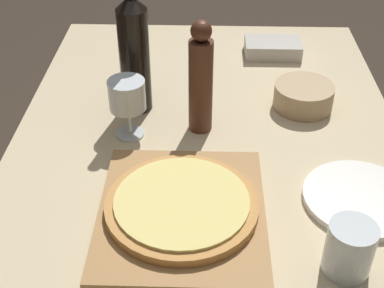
{
  "coord_description": "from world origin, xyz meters",
  "views": [
    {
      "loc": [
        -0.01,
        -0.87,
        1.42
      ],
      "look_at": [
        -0.03,
        -0.01,
        0.78
      ],
      "focal_mm": 50.0,
      "sensor_mm": 36.0,
      "label": 1
    }
  ],
  "objects_px": {
    "pizza": "(182,204)",
    "small_bowl": "(303,96)",
    "wine_glass": "(127,97)",
    "wine_bottle": "(134,52)",
    "pepper_mill": "(201,80)"
  },
  "relations": [
    {
      "from": "pizza",
      "to": "small_bowl",
      "type": "xyz_separation_m",
      "value": [
        0.28,
        0.39,
        -0.0
      ]
    },
    {
      "from": "pizza",
      "to": "small_bowl",
      "type": "bearing_deg",
      "value": 54.77
    },
    {
      "from": "wine_glass",
      "to": "small_bowl",
      "type": "distance_m",
      "value": 0.43
    },
    {
      "from": "wine_bottle",
      "to": "small_bowl",
      "type": "height_order",
      "value": "wine_bottle"
    },
    {
      "from": "pepper_mill",
      "to": "wine_glass",
      "type": "xyz_separation_m",
      "value": [
        -0.16,
        -0.03,
        -0.03
      ]
    },
    {
      "from": "pepper_mill",
      "to": "wine_glass",
      "type": "bearing_deg",
      "value": -168.28
    },
    {
      "from": "wine_bottle",
      "to": "small_bowl",
      "type": "xyz_separation_m",
      "value": [
        0.4,
        0.02,
        -0.12
      ]
    },
    {
      "from": "wine_bottle",
      "to": "pepper_mill",
      "type": "xyz_separation_m",
      "value": [
        0.15,
        -0.08,
        -0.02
      ]
    },
    {
      "from": "pepper_mill",
      "to": "wine_bottle",
      "type": "bearing_deg",
      "value": 151.5
    },
    {
      "from": "wine_glass",
      "to": "small_bowl",
      "type": "bearing_deg",
      "value": 17.93
    },
    {
      "from": "pepper_mill",
      "to": "small_bowl",
      "type": "height_order",
      "value": "pepper_mill"
    },
    {
      "from": "small_bowl",
      "to": "pepper_mill",
      "type": "bearing_deg",
      "value": -158.3
    },
    {
      "from": "pizza",
      "to": "wine_glass",
      "type": "bearing_deg",
      "value": 116.42
    },
    {
      "from": "wine_bottle",
      "to": "pepper_mill",
      "type": "distance_m",
      "value": 0.18
    },
    {
      "from": "pizza",
      "to": "pepper_mill",
      "type": "relative_size",
      "value": 1.08
    }
  ]
}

